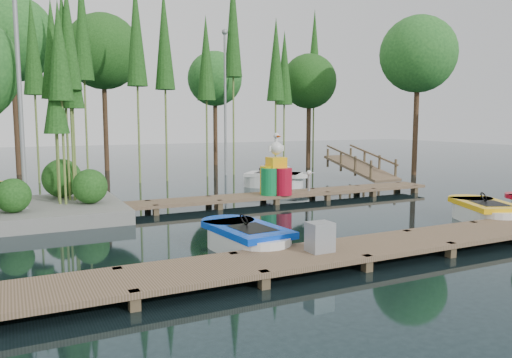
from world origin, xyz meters
name	(u,v)px	position (x,y,z in m)	size (l,w,h in m)	color
ground_plane	(248,221)	(0.00, 0.00, 0.00)	(90.00, 90.00, 0.00)	#1A2D31
near_dock	(347,251)	(0.00, -4.50, 0.23)	(18.00, 1.50, 0.50)	brown
far_dock	(243,198)	(1.00, 2.50, 0.23)	(15.00, 1.20, 0.50)	brown
tree_screen	(100,43)	(-2.04, 10.60, 6.12)	(34.42, 18.53, 10.31)	#462F1D
lamp_island	(18,64)	(-5.50, 2.50, 4.26)	(0.30, 0.30, 7.25)	gray
lamp_rear	(225,90)	(4.00, 11.00, 4.26)	(0.30, 0.30, 7.25)	gray
ramp	(361,167)	(9.00, 6.50, 0.59)	(1.50, 3.94, 1.49)	brown
boat_blue	(246,240)	(-1.41, -2.88, 0.26)	(1.42, 2.74, 0.89)	white
boat_yellow_near	(485,213)	(5.76, -3.00, 0.26)	(2.15, 2.93, 0.90)	white
boat_white_far	(274,180)	(4.06, 5.92, 0.30)	(2.94, 2.86, 1.34)	white
utility_cabinet	(320,237)	(-0.63, -4.50, 0.58)	(0.46, 0.39, 0.56)	gray
yellow_barrel	(269,180)	(1.99, 2.50, 0.78)	(0.63, 0.63, 0.95)	yellow
drum_cluster	(278,176)	(2.23, 2.34, 0.91)	(1.20, 1.10, 2.07)	#0D7C3D
seagull_post	(309,177)	(3.57, 2.50, 0.79)	(0.46, 0.25, 0.73)	gray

